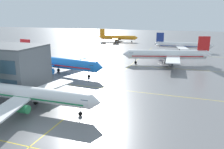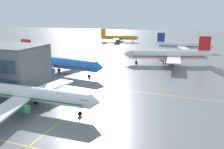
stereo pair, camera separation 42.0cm
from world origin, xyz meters
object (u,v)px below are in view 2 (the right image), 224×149
(airliner_far_left_stand, at_px, (184,45))
(airliner_far_right_stand, at_px, (118,37))
(airliner_front_gate, at_px, (33,94))
(airliner_third_row, at_px, (169,55))
(airliner_second_row, at_px, (57,63))

(airliner_far_left_stand, xyz_separation_m, airliner_far_right_stand, (-53.06, 34.80, -0.26))
(airliner_front_gate, distance_m, airliner_third_row, 68.31)
(airliner_third_row, relative_size, airliner_far_left_stand, 1.12)
(airliner_third_row, height_order, airliner_far_right_stand, airliner_third_row)
(airliner_front_gate, bearing_deg, airliner_second_row, 112.95)
(airliner_far_left_stand, bearing_deg, airliner_second_row, -120.96)
(airliner_far_left_stand, bearing_deg, airliner_front_gate, -106.07)
(airliner_far_left_stand, distance_m, airliner_far_right_stand, 63.46)
(airliner_second_row, bearing_deg, airliner_third_row, 39.64)
(airliner_front_gate, height_order, airliner_far_right_stand, airliner_front_gate)
(airliner_third_row, relative_size, airliner_far_right_stand, 1.20)
(airliner_front_gate, bearing_deg, airliner_far_left_stand, 73.93)
(airliner_front_gate, bearing_deg, airliner_third_row, 68.38)
(airliner_front_gate, xyz_separation_m, airliner_far_left_stand, (29.85, 103.64, 0.10))
(airliner_front_gate, relative_size, airliner_third_row, 0.87)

